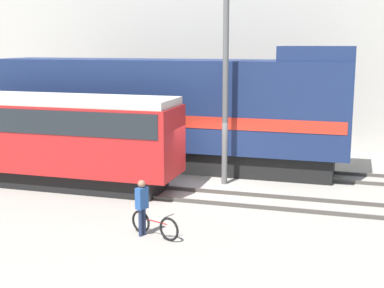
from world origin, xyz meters
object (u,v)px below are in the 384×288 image
(bicycle, at_px, (155,225))
(utility_pole_left, at_px, (226,69))
(freight_locomotive, at_px, (170,111))
(streetcar, at_px, (50,135))
(person, at_px, (142,202))

(bicycle, xyz_separation_m, utility_pole_left, (0.56, 6.46, 4.25))
(freight_locomotive, xyz_separation_m, streetcar, (-3.47, -4.42, -0.51))
(freight_locomotive, relative_size, person, 9.52)
(streetcar, distance_m, person, 7.10)
(freight_locomotive, xyz_separation_m, person, (2.11, -8.67, -1.55))
(person, bearing_deg, freight_locomotive, 103.67)
(freight_locomotive, distance_m, person, 9.06)
(freight_locomotive, bearing_deg, person, -76.33)
(streetcar, relative_size, utility_pole_left, 1.13)
(streetcar, xyz_separation_m, person, (5.58, -4.26, -1.04))
(streetcar, bearing_deg, bicycle, -35.44)
(bicycle, relative_size, utility_pole_left, 0.19)
(utility_pole_left, bearing_deg, streetcar, -161.30)
(streetcar, relative_size, person, 6.16)
(freight_locomotive, height_order, bicycle, freight_locomotive)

